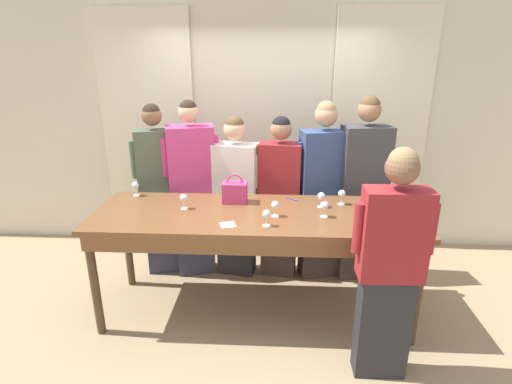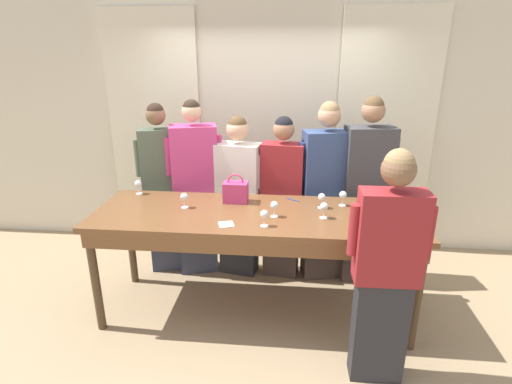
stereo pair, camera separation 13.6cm
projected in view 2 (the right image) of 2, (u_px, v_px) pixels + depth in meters
The scene contains 25 objects.
ground_plane at pixel (255, 310), 3.66m from camera, with size 18.00×18.00×0.00m, color tan.
wall_back at pixel (267, 129), 4.57m from camera, with size 12.00×0.06×2.80m.
curtain_panel_left at pixel (156, 133), 4.65m from camera, with size 1.06×0.03×2.69m.
curtain_panel_right at pixel (384, 137), 4.41m from camera, with size 1.06×0.03×2.69m.
tasting_bar at pixel (255, 224), 3.34m from camera, with size 2.71×0.89×0.97m.
wine_bottle at pixel (396, 216), 2.94m from camera, with size 0.09×0.09×0.35m.
handbag at pixel (236, 192), 3.54m from camera, with size 0.22×0.14×0.26m.
wine_glass_front_left at pixel (264, 215), 3.05m from camera, with size 0.07×0.07×0.13m.
wine_glass_front_mid at pixel (322, 198), 3.40m from camera, with size 0.07×0.07×0.13m.
wine_glass_front_right at pixel (138, 184), 3.74m from camera, with size 0.07×0.07×0.13m.
wine_glass_center_left at pixel (343, 195), 3.45m from camera, with size 0.07×0.07×0.13m.
wine_glass_center_mid at pixel (184, 197), 3.41m from camera, with size 0.07×0.07×0.13m.
wine_glass_center_right at pixel (324, 207), 3.20m from camera, with size 0.07×0.07×0.13m.
wine_glass_back_left at pixel (359, 221), 2.94m from camera, with size 0.07×0.07×0.13m.
wine_glass_back_mid at pixel (274, 206), 3.22m from camera, with size 0.07×0.07×0.13m.
wine_glass_back_right at pixel (404, 192), 3.53m from camera, with size 0.07×0.07×0.13m.
napkin at pixel (226, 224), 3.10m from camera, with size 0.14×0.14×0.00m.
pen at pixel (293, 200), 3.61m from camera, with size 0.11×0.08×0.01m.
guest_olive_jacket at pixel (162, 187), 4.08m from camera, with size 0.48×0.29×1.78m.
guest_pink_top at pixel (196, 189), 4.05m from camera, with size 0.56×0.36×1.81m.
guest_cream_sweater at pixel (238, 196), 4.03m from camera, with size 0.55×0.31×1.67m.
guest_striped_shirt at pixel (282, 197), 3.99m from camera, with size 0.53×0.29×1.67m.
guest_navy_coat at pixel (325, 192), 3.93m from camera, with size 0.56×0.34×1.81m.
guest_beige_cap at pixel (365, 192), 3.89m from camera, with size 0.57×0.33×1.86m.
host_pouring at pixel (386, 268), 2.64m from camera, with size 0.54×0.21×1.70m.
Camera 2 is at (0.30, -3.07, 2.25)m, focal length 28.00 mm.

